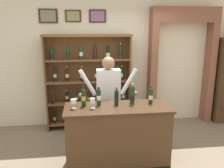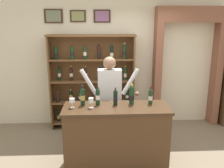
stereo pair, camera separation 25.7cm
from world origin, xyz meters
name	(u,v)px [view 2 (the right image)]	position (x,y,z in m)	size (l,w,h in m)	color
ground_plane	(123,164)	(0.00, 0.00, -0.01)	(14.00, 14.00, 0.02)	#7A6B56
back_wall	(116,51)	(0.00, 1.81, 1.62)	(12.00, 0.19, 3.24)	beige
wine_shelf	(92,80)	(-0.52, 1.51, 1.05)	(1.79, 0.33, 1.99)	brown
archway_doorway	(186,58)	(1.53, 1.69, 1.47)	(1.46, 0.45, 2.55)	brown
tasting_counter	(116,136)	(-0.12, 0.00, 0.49)	(1.62, 0.63, 0.98)	#4C331E
shopkeeper	(110,92)	(-0.19, 0.64, 1.02)	(1.06, 0.22, 1.66)	#2D3347
tasting_bottle_grappa	(83,96)	(-0.63, 0.10, 1.12)	(0.07, 0.07, 0.32)	black
tasting_bottle_bianco	(98,96)	(-0.39, 0.11, 1.12)	(0.07, 0.07, 0.29)	black
tasting_bottle_prosecco	(115,97)	(-0.12, 0.09, 1.10)	(0.07, 0.07, 0.28)	black
tasting_bottle_vin_santo	(132,95)	(0.13, 0.12, 1.13)	(0.08, 0.08, 0.33)	#19381E
tasting_bottle_brunello	(150,96)	(0.43, 0.11, 1.10)	(0.07, 0.07, 0.28)	#19381E
wine_glass_center	(72,101)	(-0.78, -0.01, 1.08)	(0.08, 0.08, 0.15)	silver
wine_glass_spare	(91,101)	(-0.49, -0.03, 1.09)	(0.08, 0.08, 0.16)	silver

